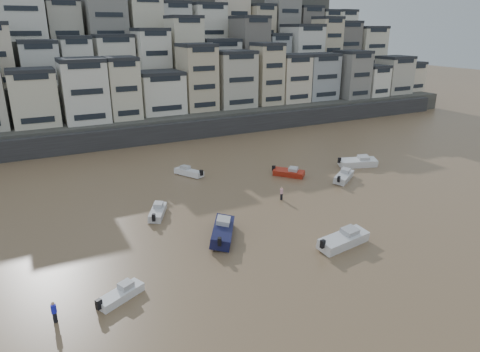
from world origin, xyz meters
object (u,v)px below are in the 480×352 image
boat_f (158,210)px  person_pink (282,193)px  boat_a (344,238)px  person_blue (54,312)px  boat_c (223,230)px  boat_j (120,293)px  boat_d (344,175)px  boat_h (189,171)px  boat_g (358,161)px  boat_e (289,172)px

boat_f → person_pink: bearing=-72.1°
boat_a → person_blue: bearing=170.0°
boat_a → boat_c: 12.32m
boat_j → boat_c: (11.87, 5.90, 0.34)m
boat_f → boat_d: size_ratio=0.89×
boat_f → boat_j: bearing=179.5°
boat_j → boat_a: (21.89, -1.28, 0.27)m
boat_f → boat_h: (8.40, 11.84, 0.01)m
person_pink → boat_g: bearing=18.4°
boat_j → boat_g: bearing=-3.6°
boat_f → boat_d: boat_d is taller
boat_e → boat_f: bearing=-116.7°
boat_g → boat_d: (-6.15, -3.95, -0.12)m
boat_a → boat_e: 21.50m
boat_h → boat_a: bearing=163.8°
boat_f → boat_e: bearing=-50.6°
boat_c → boat_j: bearing=146.7°
boat_j → boat_e: bearing=6.3°
boat_c → person_pink: boat_c is taller
boat_j → boat_a: size_ratio=0.69×
boat_g → boat_d: bearing=-129.0°
person_pink → boat_h: bearing=116.3°
boat_g → boat_h: bearing=180.0°
boat_j → boat_e: boat_e is taller
boat_f → boat_d: 27.39m
boat_g → boat_h: boat_g is taller
boat_g → boat_e: boat_g is taller
boat_h → boat_c: boat_c is taller
boat_a → boat_e: boat_a is taller
boat_h → person_pink: bearing=177.8°
boat_j → boat_f: bearing=35.3°
boat_h → boat_d: (18.98, -12.26, 0.07)m
person_blue → boat_a: bearing=-1.5°
boat_f → boat_g: bearing=-57.0°
boat_g → boat_e: (-12.20, 1.15, -0.21)m
boat_f → boat_h: boat_h is taller
person_pink → boat_f: bearing=170.9°
boat_g → boat_c: size_ratio=0.95×
boat_j → person_pink: bearing=0.2°
person_blue → boat_g: bearing=21.9°
boat_e → person_pink: person_pink is taller
boat_h → boat_a: size_ratio=0.80×
boat_c → person_pink: (11.10, 6.01, -0.06)m
boat_j → boat_c: bearing=-0.7°
boat_c → boat_d: bearing=-40.4°
boat_e → person_pink: size_ratio=2.87×
boat_e → person_pink: 9.26m
boat_d → person_blue: 42.43m
boat_f → boat_a: bearing=-110.4°
boat_e → boat_c: bearing=-91.2°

